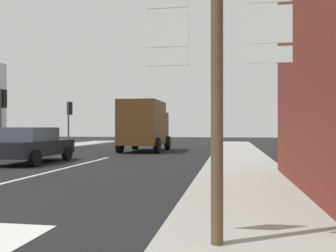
{
  "coord_description": "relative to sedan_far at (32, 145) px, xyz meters",
  "views": [
    {
      "loc": [
        5.84,
        -4.93,
        1.46
      ],
      "look_at": [
        2.72,
        13.33,
        1.54
      ],
      "focal_mm": 38.92,
      "sensor_mm": 36.0,
      "label": 1
    }
  ],
  "objects": [
    {
      "name": "lane_centre_stripe",
      "position": [
        2.21,
        -2.88,
        -0.75
      ],
      "size": [
        0.16,
        12.0,
        0.01
      ],
      "primitive_type": "cube",
      "color": "silver",
      "rests_on": "ground"
    },
    {
      "name": "traffic_light_far_left",
      "position": [
        -3.03,
        10.06,
        1.65
      ],
      "size": [
        0.3,
        0.49,
        3.26
      ],
      "color": "#47474C",
      "rests_on": "ground"
    },
    {
      "name": "sidewalk_right",
      "position": [
        8.46,
        -0.88,
        -0.69
      ],
      "size": [
        2.63,
        44.0,
        0.14
      ],
      "primitive_type": "cube",
      "color": "#9E9B96",
      "rests_on": "ground"
    },
    {
      "name": "sedan_far",
      "position": [
        0.0,
        0.0,
        0.0
      ],
      "size": [
        1.99,
        4.21,
        1.47
      ],
      "color": "black",
      "rests_on": "ground"
    },
    {
      "name": "traffic_light_near_left",
      "position": [
        -3.03,
        2.45,
        1.71
      ],
      "size": [
        0.3,
        0.49,
        3.34
      ],
      "color": "#47474C",
      "rests_on": "ground"
    },
    {
      "name": "route_sign_post",
      "position": [
        7.9,
        -9.64,
        1.15
      ],
      "size": [
        1.66,
        0.14,
        3.2
      ],
      "color": "brown",
      "rests_on": "ground"
    },
    {
      "name": "delivery_truck",
      "position": [
        2.88,
        7.87,
        0.89
      ],
      "size": [
        2.5,
        5.01,
        3.05
      ],
      "color": "#4C2D14",
      "rests_on": "ground"
    },
    {
      "name": "ground_plane",
      "position": [
        2.21,
        1.12,
        -0.76
      ],
      "size": [
        80.0,
        80.0,
        0.0
      ],
      "primitive_type": "plane",
      "color": "black"
    }
  ]
}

